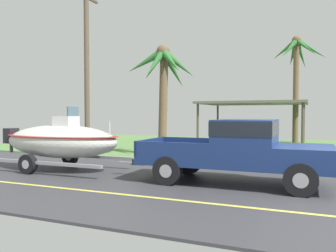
{
  "coord_description": "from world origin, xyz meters",
  "views": [
    {
      "loc": [
        0.01,
        -8.93,
        1.96
      ],
      "look_at": [
        -4.34,
        1.55,
        1.55
      ],
      "focal_mm": 36.27,
      "sensor_mm": 36.0,
      "label": 1
    }
  ],
  "objects": [
    {
      "name": "palm_tree_near_left",
      "position": [
        -6.09,
        5.2,
        3.79
      ],
      "size": [
        3.33,
        2.92,
        5.09
      ],
      "color": "brown",
      "rests_on": "ground"
    },
    {
      "name": "carport_awning",
      "position": [
        -3.23,
        13.1,
        2.59
      ],
      "size": [
        6.4,
        5.35,
        2.72
      ],
      "color": "#4C4238",
      "rests_on": "ground"
    },
    {
      "name": "utility_pole",
      "position": [
        -9.84,
        4.63,
        4.21
      ],
      "size": [
        0.24,
        1.8,
        8.11
      ],
      "color": "brown",
      "rests_on": "ground"
    },
    {
      "name": "pickup_truck_towing",
      "position": [
        -1.62,
        0.54,
        1.01
      ],
      "size": [
        5.45,
        2.07,
        1.8
      ],
      "color": "navy",
      "rests_on": "ground"
    },
    {
      "name": "palm_tree_mid",
      "position": [
        -0.76,
        14.84,
        5.22
      ],
      "size": [
        3.52,
        2.91,
        7.05
      ],
      "color": "brown",
      "rests_on": "ground"
    },
    {
      "name": "boat_on_trailer",
      "position": [
        -8.0,
        0.54,
        1.01
      ],
      "size": [
        5.75,
        2.35,
        2.21
      ],
      "color": "gray",
      "rests_on": "ground"
    },
    {
      "name": "ground",
      "position": [
        0.0,
        8.38,
        -0.01
      ],
      "size": [
        36.0,
        22.0,
        0.11
      ],
      "color": "#38383D"
    }
  ]
}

